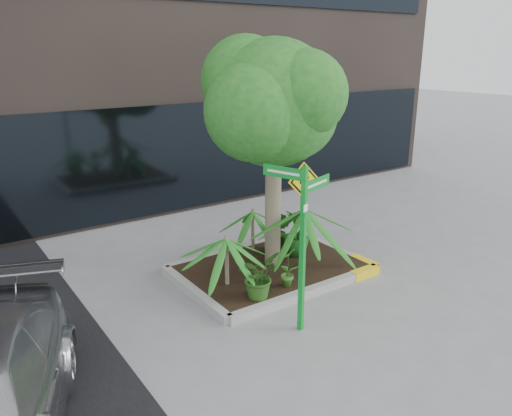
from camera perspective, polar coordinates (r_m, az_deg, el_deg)
ground at (r=8.94m, az=1.83°, el=-8.40°), size 80.00×80.00×0.00m
planter at (r=9.22m, az=1.97°, el=-6.86°), size 3.35×2.36×0.15m
tree at (r=8.60m, az=2.02°, el=11.86°), size 2.79×2.48×4.19m
palm_front at (r=8.81m, az=5.56°, el=-0.13°), size 1.32×1.32×1.47m
palm_left at (r=8.21m, az=-3.41°, el=-3.58°), size 0.97×0.97×1.08m
palm_back at (r=9.71m, az=-0.37°, el=-0.44°), size 0.92×0.92×1.02m
shrub_a at (r=7.95m, az=0.23°, el=-7.78°), size 0.88×0.88×0.72m
shrub_b at (r=9.54m, az=4.61°, el=-2.80°), size 0.55×0.55×0.90m
shrub_c at (r=8.32m, az=3.63°, el=-6.69°), size 0.48×0.48×0.70m
shrub_d at (r=9.71m, az=2.61°, el=-2.64°), size 0.52×0.52×0.82m
street_sign_post at (r=6.98m, az=5.27°, el=-2.63°), size 0.87×0.70×2.45m
cattle_sign at (r=8.39m, az=5.33°, el=0.92°), size 0.62×0.10×2.03m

